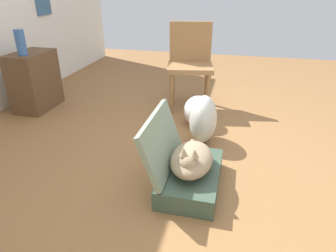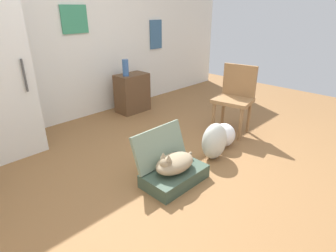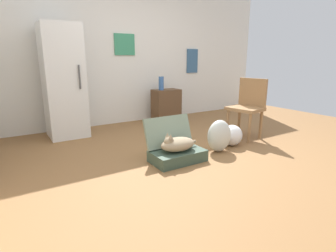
{
  "view_description": "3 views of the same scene",
  "coord_description": "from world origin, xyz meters",
  "px_view_note": "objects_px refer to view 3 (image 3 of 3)",
  "views": [
    {
      "loc": [
        -2.1,
        -0.31,
        1.3
      ],
      "look_at": [
        -0.44,
        0.09,
        0.47
      ],
      "focal_mm": 32.21,
      "sensor_mm": 36.0,
      "label": 1
    },
    {
      "loc": [
        -2.1,
        -1.64,
        1.61
      ],
      "look_at": [
        -0.23,
        0.19,
        0.49
      ],
      "focal_mm": 29.69,
      "sensor_mm": 36.0,
      "label": 2
    },
    {
      "loc": [
        -2.1,
        -2.57,
        1.21
      ],
      "look_at": [
        -0.29,
        0.31,
        0.35
      ],
      "focal_mm": 28.74,
      "sensor_mm": 36.0,
      "label": 3
    }
  ],
  "objects_px": {
    "plastic_bag_clear": "(232,135)",
    "refrigerator": "(64,82)",
    "side_table": "(166,105)",
    "vase_tall": "(161,83)",
    "suitcase_base": "(178,156)",
    "chair": "(248,105)",
    "cat": "(177,144)",
    "plastic_bag_white": "(219,136)"
  },
  "relations": [
    {
      "from": "cat",
      "to": "plastic_bag_white",
      "type": "height_order",
      "value": "plastic_bag_white"
    },
    {
      "from": "side_table",
      "to": "suitcase_base",
      "type": "bearing_deg",
      "value": -118.17
    },
    {
      "from": "vase_tall",
      "to": "cat",
      "type": "bearing_deg",
      "value": -115.69
    },
    {
      "from": "suitcase_base",
      "to": "chair",
      "type": "bearing_deg",
      "value": 10.53
    },
    {
      "from": "suitcase_base",
      "to": "cat",
      "type": "xyz_separation_m",
      "value": [
        -0.01,
        0.0,
        0.15
      ]
    },
    {
      "from": "plastic_bag_white",
      "to": "plastic_bag_clear",
      "type": "height_order",
      "value": "plastic_bag_white"
    },
    {
      "from": "plastic_bag_white",
      "to": "vase_tall",
      "type": "relative_size",
      "value": 1.69
    },
    {
      "from": "plastic_bag_white",
      "to": "plastic_bag_clear",
      "type": "distance_m",
      "value": 0.35
    },
    {
      "from": "suitcase_base",
      "to": "side_table",
      "type": "relative_size",
      "value": 1.02
    },
    {
      "from": "refrigerator",
      "to": "side_table",
      "type": "distance_m",
      "value": 1.96
    },
    {
      "from": "chair",
      "to": "plastic_bag_white",
      "type": "bearing_deg",
      "value": -82.44
    },
    {
      "from": "refrigerator",
      "to": "side_table",
      "type": "relative_size",
      "value": 2.75
    },
    {
      "from": "cat",
      "to": "plastic_bag_white",
      "type": "xyz_separation_m",
      "value": [
        0.68,
        0.01,
        -0.01
      ]
    },
    {
      "from": "suitcase_base",
      "to": "plastic_bag_white",
      "type": "height_order",
      "value": "plastic_bag_white"
    },
    {
      "from": "side_table",
      "to": "chair",
      "type": "xyz_separation_m",
      "value": [
        0.46,
        -1.63,
        0.2
      ]
    },
    {
      "from": "plastic_bag_clear",
      "to": "plastic_bag_white",
      "type": "bearing_deg",
      "value": -164.39
    },
    {
      "from": "cat",
      "to": "chair",
      "type": "height_order",
      "value": "chair"
    },
    {
      "from": "cat",
      "to": "plastic_bag_clear",
      "type": "distance_m",
      "value": 1.02
    },
    {
      "from": "plastic_bag_clear",
      "to": "refrigerator",
      "type": "relative_size",
      "value": 0.18
    },
    {
      "from": "suitcase_base",
      "to": "side_table",
      "type": "height_order",
      "value": "side_table"
    },
    {
      "from": "plastic_bag_clear",
      "to": "suitcase_base",
      "type": "bearing_deg",
      "value": -174.1
    },
    {
      "from": "chair",
      "to": "suitcase_base",
      "type": "bearing_deg",
      "value": -89.99
    },
    {
      "from": "side_table",
      "to": "vase_tall",
      "type": "height_order",
      "value": "vase_tall"
    },
    {
      "from": "plastic_bag_clear",
      "to": "refrigerator",
      "type": "distance_m",
      "value": 2.65
    },
    {
      "from": "refrigerator",
      "to": "chair",
      "type": "bearing_deg",
      "value": -34.1
    },
    {
      "from": "plastic_bag_white",
      "to": "refrigerator",
      "type": "xyz_separation_m",
      "value": [
        -1.53,
        1.85,
        0.64
      ]
    },
    {
      "from": "suitcase_base",
      "to": "chair",
      "type": "distance_m",
      "value": 1.57
    },
    {
      "from": "refrigerator",
      "to": "vase_tall",
      "type": "relative_size",
      "value": 6.77
    },
    {
      "from": "suitcase_base",
      "to": "cat",
      "type": "distance_m",
      "value": 0.15
    },
    {
      "from": "suitcase_base",
      "to": "vase_tall",
      "type": "distance_m",
      "value": 2.19
    },
    {
      "from": "suitcase_base",
      "to": "chair",
      "type": "height_order",
      "value": "chair"
    },
    {
      "from": "plastic_bag_white",
      "to": "vase_tall",
      "type": "height_order",
      "value": "vase_tall"
    },
    {
      "from": "cat",
      "to": "chair",
      "type": "xyz_separation_m",
      "value": [
        1.49,
        0.27,
        0.29
      ]
    },
    {
      "from": "suitcase_base",
      "to": "cat",
      "type": "bearing_deg",
      "value": 178.03
    },
    {
      "from": "plastic_bag_clear",
      "to": "side_table",
      "type": "distance_m",
      "value": 1.81
    },
    {
      "from": "side_table",
      "to": "plastic_bag_white",
      "type": "bearing_deg",
      "value": -100.56
    },
    {
      "from": "refrigerator",
      "to": "vase_tall",
      "type": "bearing_deg",
      "value": 0.69
    },
    {
      "from": "refrigerator",
      "to": "side_table",
      "type": "bearing_deg",
      "value": 1.52
    },
    {
      "from": "cat",
      "to": "vase_tall",
      "type": "height_order",
      "value": "vase_tall"
    },
    {
      "from": "side_table",
      "to": "refrigerator",
      "type": "bearing_deg",
      "value": -178.48
    },
    {
      "from": "side_table",
      "to": "chair",
      "type": "height_order",
      "value": "chair"
    },
    {
      "from": "cat",
      "to": "plastic_bag_clear",
      "type": "height_order",
      "value": "cat"
    }
  ]
}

